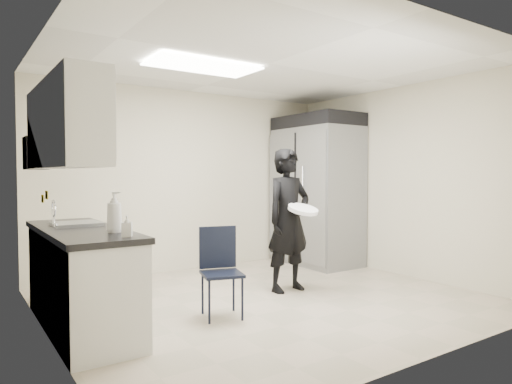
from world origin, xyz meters
TOP-DOWN VIEW (x-y plane):
  - floor at (0.00, 0.00)m, footprint 4.50×4.50m
  - ceiling at (0.00, 0.00)m, footprint 4.50×4.50m
  - back_wall at (0.00, 2.00)m, footprint 4.50×0.00m
  - left_wall at (-2.25, 0.00)m, footprint 0.00×4.00m
  - right_wall at (2.25, 0.00)m, footprint 0.00×4.00m
  - ceiling_panel at (-0.60, 0.40)m, footprint 1.20×0.60m
  - lower_counter at (-1.95, 0.20)m, footprint 0.60×1.90m
  - countertop at (-1.95, 0.20)m, footprint 0.64×1.95m
  - sink at (-1.93, 0.45)m, footprint 0.42×0.40m
  - faucet at (-2.13, 0.45)m, footprint 0.02×0.02m
  - upper_cabinets at (-2.08, 0.20)m, footprint 0.35×1.80m
  - towel_dispenser at (-2.14, 1.35)m, footprint 0.22×0.30m
  - notice_sticker_left at (-2.24, 0.10)m, footprint 0.00×0.12m
  - notice_sticker_right at (-2.24, 0.30)m, footprint 0.00×0.12m
  - commercial_fridge at (1.83, 1.27)m, footprint 0.80×1.35m
  - fridge_compressor at (1.83, 1.27)m, footprint 0.80×1.35m
  - folding_chair at (-0.74, -0.24)m, footprint 0.47×0.47m
  - man_tuxedo at (0.43, 0.20)m, footprint 0.65×0.45m
  - bucket_lid at (0.44, -0.05)m, footprint 0.37×0.37m
  - soap_bottle_a at (-1.79, -0.27)m, footprint 0.19×0.19m
  - soap_bottle_b at (-1.79, -0.60)m, footprint 0.10×0.10m

SIDE VIEW (x-z plane):
  - floor at x=0.00m, z-range 0.00..0.00m
  - folding_chair at x=-0.74m, z-range 0.00..0.85m
  - lower_counter at x=-1.95m, z-range 0.00..0.86m
  - man_tuxedo at x=0.43m, z-range 0.00..1.70m
  - sink at x=-1.93m, z-range 0.80..0.94m
  - countertop at x=-1.95m, z-range 0.86..0.91m
  - bucket_lid at x=0.44m, z-range 0.97..1.01m
  - soap_bottle_b at x=-1.79m, z-range 0.91..1.08m
  - faucet at x=-2.13m, z-range 0.90..1.14m
  - commercial_fridge at x=1.83m, z-range 0.00..2.10m
  - soap_bottle_a at x=-1.79m, z-range 0.91..1.25m
  - notice_sticker_right at x=-2.24m, z-range 1.15..1.21m
  - notice_sticker_left at x=-2.24m, z-range 1.19..1.25m
  - back_wall at x=0.00m, z-range -0.95..3.55m
  - left_wall at x=-2.25m, z-range -0.70..3.30m
  - right_wall at x=2.25m, z-range -0.70..3.30m
  - towel_dispenser at x=-2.14m, z-range 1.45..1.80m
  - upper_cabinets at x=-2.08m, z-range 1.45..2.20m
  - fridge_compressor at x=1.83m, z-range 2.10..2.30m
  - ceiling_panel at x=-0.60m, z-range 2.56..2.58m
  - ceiling at x=0.00m, z-range 2.60..2.60m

